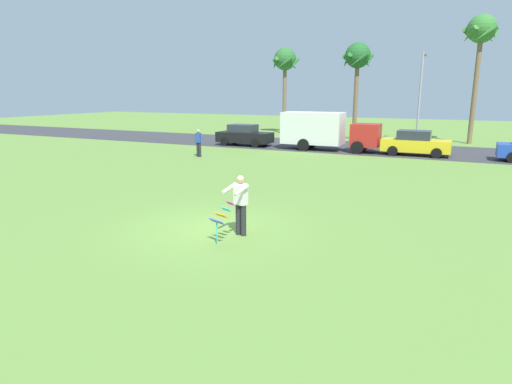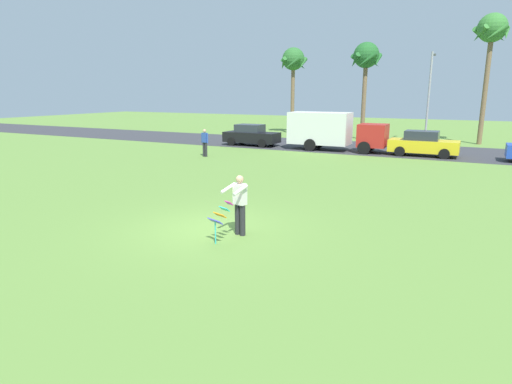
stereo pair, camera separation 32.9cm
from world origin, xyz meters
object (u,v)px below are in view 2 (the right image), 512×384
Objects in this scene: palm_tree_left_near at (293,63)px; parked_car_black at (251,135)px; parked_truck_red_cab at (331,130)px; person_walker_near at (205,142)px; palm_tree_centre_far at (492,34)px; kite_held at (220,216)px; person_kite_flyer at (239,203)px; streetlight_pole at (429,92)px; parked_car_yellow at (423,144)px; palm_tree_right_near at (366,59)px.

parked_car_black is at bearing -85.29° from palm_tree_left_near.
parked_car_black is 6.30m from parked_truck_red_cab.
palm_tree_left_near is 4.68× the size of person_walker_near.
palm_tree_centre_far is at bearing 44.63° from person_walker_near.
palm_tree_centre_far reaches higher than kite_held.
person_kite_flyer is 0.84m from kite_held.
person_kite_flyer is at bearing -94.73° from streetlight_pole.
palm_tree_left_near is 13.13m from streetlight_pole.
kite_held is 0.26× the size of parked_car_yellow.
person_walker_near is (-12.25, -6.49, 0.16)m from parked_car_yellow.
person_kite_flyer is 19.17m from parked_car_yellow.
parked_car_black is 6.49m from person_walker_near.
parked_truck_red_cab is 0.84× the size of palm_tree_right_near.
parked_car_black is at bearing 90.78° from person_walker_near.
kite_held is at bearing -84.19° from palm_tree_right_near.
palm_tree_centre_far is (6.05, 27.75, 7.21)m from person_kite_flyer.
parked_car_black is at bearing -150.55° from palm_tree_centre_far.
parked_car_yellow is at bearing 81.54° from person_kite_flyer.
parked_truck_red_cab reaches higher than person_walker_near.
palm_tree_left_near reaches higher than palm_tree_right_near.
palm_tree_left_near is (-7.12, 10.30, 5.30)m from parked_truck_red_cab.
parked_car_yellow is at bearing -85.24° from streetlight_pole.
palm_tree_left_near is at bearing 94.71° from parked_car_black.
parked_car_black is at bearing 116.63° from person_kite_flyer.
palm_tree_centre_far reaches higher than parked_car_yellow.
streetlight_pole is at bearing 85.27° from person_kite_flyer.
parked_truck_red_cab is at bearing 98.86° from kite_held.
palm_tree_centre_far is 5.59× the size of person_walker_near.
palm_tree_centre_far is at bearing 69.83° from parked_car_yellow.
parked_truck_red_cab is 0.96× the size of streetlight_pole.
palm_tree_left_near reaches higher than person_kite_flyer.
person_kite_flyer is at bearing -102.30° from palm_tree_centre_far.
palm_tree_centre_far is (9.29, 8.78, 6.75)m from parked_truck_red_cab.
palm_tree_left_near reaches higher than person_walker_near.
parked_car_black is 0.63× the size of parked_truck_red_cab.
palm_tree_left_near reaches higher than parked_car_black.
person_walker_near reaches higher than parked_car_black.
person_kite_flyer is 21.22m from parked_car_black.
palm_tree_left_near is 17.78m from person_walker_near.
person_walker_near is at bearing -129.60° from streetlight_pole.
streetlight_pole reaches higher than kite_held.
palm_tree_left_near is 0.84× the size of palm_tree_centre_far.
streetlight_pole is at bearing 54.26° from parked_truck_red_cab.
parked_car_black is at bearing 180.00° from parked_car_yellow.
parked_car_yellow reaches higher than kite_held.
palm_tree_centre_far is at bearing 77.70° from person_kite_flyer.
palm_tree_left_near is (-10.36, 29.26, 5.76)m from person_kite_flyer.
streetlight_pole is (-3.86, -1.23, -4.17)m from palm_tree_centre_far.
kite_held is 0.16× the size of parked_truck_red_cab.
person_kite_flyer is 0.18× the size of palm_tree_centre_far.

